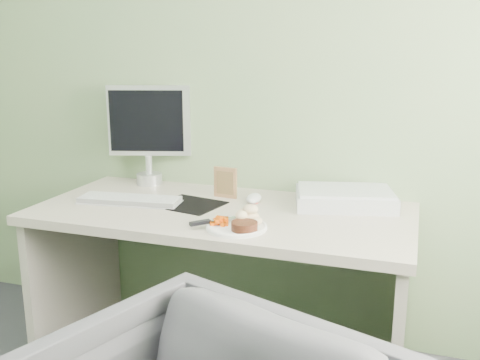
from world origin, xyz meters
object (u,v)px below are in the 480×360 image
(plate, at_px, (237,227))
(monitor, at_px, (149,129))
(scanner, at_px, (345,199))
(desk, at_px, (222,249))

(plate, bearing_deg, monitor, 140.31)
(monitor, bearing_deg, scanner, -22.27)
(desk, xyz_separation_m, scanner, (0.49, 0.22, 0.22))
(desk, bearing_deg, scanner, 23.69)
(desk, height_order, plate, plate)
(plate, bearing_deg, scanner, 51.78)
(desk, distance_m, monitor, 0.75)
(scanner, height_order, monitor, monitor)
(desk, distance_m, scanner, 0.58)
(plate, xyz_separation_m, scanner, (0.35, 0.44, 0.03))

